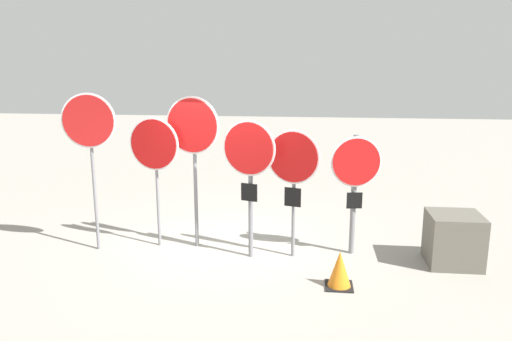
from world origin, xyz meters
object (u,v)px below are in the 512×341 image
(stop_sign_5, at_px, (355,175))
(storage_crate, at_px, (454,239))
(stop_sign_0, at_px, (89,131))
(traffic_cone_0, at_px, (340,269))
(stop_sign_2, at_px, (193,135))
(stop_sign_1, at_px, (154,150))
(stop_sign_4, at_px, (293,165))
(stop_sign_3, at_px, (249,161))

(stop_sign_5, bearing_deg, storage_crate, -17.61)
(stop_sign_5, distance_m, storage_crate, 1.83)
(stop_sign_0, distance_m, storage_crate, 6.07)
(stop_sign_5, bearing_deg, traffic_cone_0, -111.30)
(stop_sign_2, xyz_separation_m, traffic_cone_0, (2.39, -1.29, -1.69))
(traffic_cone_0, distance_m, storage_crate, 2.10)
(stop_sign_0, distance_m, traffic_cone_0, 4.50)
(storage_crate, bearing_deg, stop_sign_5, 171.18)
(stop_sign_1, relative_size, stop_sign_5, 1.12)
(stop_sign_4, distance_m, stop_sign_5, 1.04)
(stop_sign_2, xyz_separation_m, stop_sign_3, (0.98, -0.36, -0.35))
(stop_sign_1, xyz_separation_m, stop_sign_3, (1.64, -0.33, -0.10))
(stop_sign_5, bearing_deg, stop_sign_1, 171.10)
(stop_sign_5, relative_size, storage_crate, 2.44)
(stop_sign_1, xyz_separation_m, storage_crate, (4.87, -0.25, -1.29))
(storage_crate, bearing_deg, stop_sign_4, 179.75)
(stop_sign_0, height_order, stop_sign_2, stop_sign_0)
(stop_sign_1, xyz_separation_m, stop_sign_5, (3.32, -0.01, -0.34))
(stop_sign_3, relative_size, stop_sign_4, 1.07)
(stop_sign_1, height_order, stop_sign_3, stop_sign_3)
(stop_sign_4, distance_m, traffic_cone_0, 1.79)
(stop_sign_5, relative_size, traffic_cone_0, 3.74)
(stop_sign_4, bearing_deg, traffic_cone_0, -39.26)
(stop_sign_1, relative_size, stop_sign_4, 1.06)
(traffic_cone_0, bearing_deg, stop_sign_2, 151.55)
(stop_sign_0, bearing_deg, stop_sign_3, -5.61)
(stop_sign_0, distance_m, stop_sign_5, 4.36)
(stop_sign_2, height_order, stop_sign_5, stop_sign_2)
(stop_sign_4, bearing_deg, stop_sign_1, -169.83)
(stop_sign_0, xyz_separation_m, stop_sign_5, (4.30, 0.28, -0.68))
(stop_sign_0, xyz_separation_m, stop_sign_2, (1.63, 0.31, -0.09))
(stop_sign_3, distance_m, traffic_cone_0, 2.16)
(stop_sign_0, relative_size, stop_sign_5, 1.33)
(traffic_cone_0, bearing_deg, stop_sign_0, 166.31)
(stop_sign_4, bearing_deg, storage_crate, 15.70)
(stop_sign_3, xyz_separation_m, stop_sign_4, (0.69, 0.09, -0.07))
(traffic_cone_0, xyz_separation_m, storage_crate, (1.83, 1.02, 0.15))
(stop_sign_2, distance_m, stop_sign_3, 1.10)
(stop_sign_1, height_order, traffic_cone_0, stop_sign_1)
(stop_sign_1, bearing_deg, traffic_cone_0, -11.87)
(stop_sign_2, height_order, stop_sign_3, stop_sign_2)
(stop_sign_0, relative_size, stop_sign_3, 1.17)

